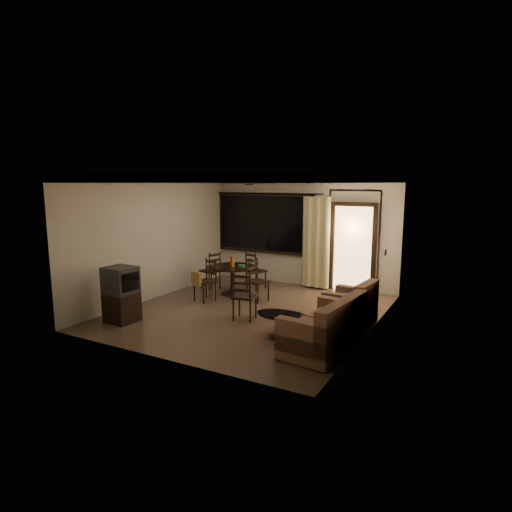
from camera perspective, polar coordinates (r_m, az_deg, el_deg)
The scene contains 12 objects.
ground at distance 9.01m, azimuth -0.81°, elevation -7.42°, with size 5.50×5.50×0.00m, color #7F6651.
room_shell at distance 9.99m, azimuth 7.20°, elevation 4.91°, with size 5.50×6.70×5.50m.
dining_table at distance 10.28m, azimuth -3.13°, elevation -2.15°, with size 1.10×1.10×0.91m.
dining_chair_west at distance 10.96m, azimuth -6.07°, elevation -2.83°, with size 0.52×0.52×0.95m.
dining_chair_east at distance 9.75m, azimuth 0.18°, elevation -4.37°, with size 0.52×0.52×0.95m.
dining_chair_south at distance 9.79m, azimuth -6.87°, elevation -4.24°, with size 0.52×0.56×0.95m.
dining_chair_north at distance 10.86m, azimuth -0.04°, elevation -2.89°, with size 0.52×0.52×0.95m.
tv_cabinet at distance 8.66m, azimuth -17.53°, elevation -4.89°, with size 0.60×0.54×1.08m.
sofa at distance 7.01m, azimuth 9.43°, elevation -9.73°, with size 1.02×1.69×0.86m.
armchair at distance 8.33m, azimuth 12.73°, elevation -6.66°, with size 0.90×0.90×0.83m.
coffee_table at distance 7.54m, azimuth 3.46°, elevation -8.74°, with size 0.94×0.56×0.41m.
side_chair at distance 8.44m, azimuth -1.54°, elevation -6.57°, with size 0.51×0.51×0.98m.
Camera 1 is at (4.26, -7.48, 2.67)m, focal length 30.00 mm.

